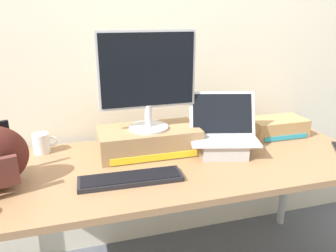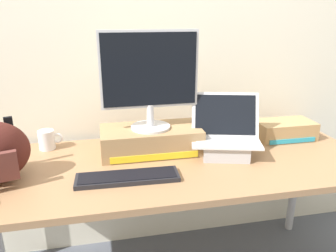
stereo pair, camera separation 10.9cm
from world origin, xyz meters
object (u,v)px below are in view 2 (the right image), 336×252
toner_box_cyan (284,130)px  toner_box_yellow (151,140)px  open_laptop (225,142)px  coffee_mug (47,140)px  desktop_monitor (150,78)px  external_keyboard (128,177)px

toner_box_cyan → toner_box_yellow: bearing=-177.5°
open_laptop → coffee_mug: open_laptop is taller
desktop_monitor → toner_box_yellow: bearing=90.3°
toner_box_cyan → coffee_mug: bearing=175.2°
toner_box_yellow → desktop_monitor: 0.32m
toner_box_yellow → toner_box_cyan: bearing=2.5°
toner_box_yellow → open_laptop: open_laptop is taller
open_laptop → toner_box_cyan: size_ratio=1.19×
desktop_monitor → external_keyboard: (-0.14, -0.28, -0.37)m
desktop_monitor → toner_box_cyan: desktop_monitor is taller
open_laptop → external_keyboard: size_ratio=0.86×
desktop_monitor → open_laptop: bearing=-18.4°
open_laptop → coffee_mug: size_ratio=3.07×
toner_box_yellow → coffee_mug: bearing=164.9°
open_laptop → toner_box_cyan: open_laptop is taller
toner_box_yellow → toner_box_cyan: 0.77m
open_laptop → external_keyboard: bearing=-146.5°
coffee_mug → external_keyboard: bearing=-48.2°
external_keyboard → coffee_mug: size_ratio=3.57×
desktop_monitor → coffee_mug: 0.64m
desktop_monitor → coffee_mug: bearing=164.1°
toner_box_yellow → coffee_mug: size_ratio=4.04×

